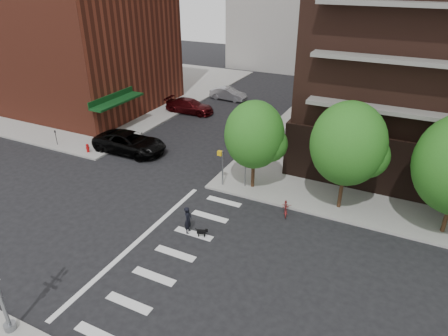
{
  "coord_description": "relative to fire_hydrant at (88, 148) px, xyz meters",
  "views": [
    {
      "loc": [
        13.0,
        -14.3,
        13.98
      ],
      "look_at": [
        3.0,
        6.0,
        2.5
      ],
      "focal_mm": 32.0,
      "sensor_mm": 36.0,
      "label": 1
    }
  ],
  "objects": [
    {
      "name": "fire_hydrant",
      "position": [
        0.0,
        0.0,
        0.0
      ],
      "size": [
        0.24,
        0.24,
        0.73
      ],
      "color": "#A50C0C",
      "rests_on": "sidewalk_nw"
    },
    {
      "name": "sidewalk_nw",
      "position": [
        -14.0,
        15.7,
        -0.48
      ],
      "size": [
        31.0,
        33.0,
        0.15
      ],
      "primitive_type": "cube",
      "color": "gray",
      "rests_on": "ground"
    },
    {
      "name": "dog",
      "position": [
        14.08,
        -5.82,
        -0.21
      ],
      "size": [
        0.65,
        0.34,
        0.54
      ],
      "rotation": [
        0.0,
        0.0,
        0.31
      ],
      "color": "black",
      "rests_on": "ground"
    },
    {
      "name": "dog_walker",
      "position": [
        13.14,
        -5.78,
        0.3
      ],
      "size": [
        0.69,
        0.52,
        1.7
      ],
      "primitive_type": "imported",
      "rotation": [
        0.0,
        0.0,
        1.77
      ],
      "color": "black",
      "rests_on": "ground"
    },
    {
      "name": "tree_a",
      "position": [
        14.5,
        0.7,
        3.49
      ],
      "size": [
        4.0,
        4.0,
        5.9
      ],
      "color": "#301E11",
      "rests_on": "sidewalk_ne"
    },
    {
      "name": "parked_car_silver",
      "position": [
        3.96,
        18.69,
        0.15
      ],
      "size": [
        1.67,
        4.35,
        1.41
      ],
      "primitive_type": "imported",
      "rotation": [
        0.0,
        0.0,
        1.53
      ],
      "color": "#999AA0",
      "rests_on": "ground"
    },
    {
      "name": "parked_car_black",
      "position": [
        2.97,
        1.82,
        0.31
      ],
      "size": [
        3.01,
        6.28,
        1.73
      ],
      "primitive_type": "imported",
      "rotation": [
        0.0,
        0.0,
        1.59
      ],
      "color": "black",
      "rests_on": "ground"
    },
    {
      "name": "pedestrian_signal",
      "position": [
        12.82,
        0.12,
        1.3
      ],
      "size": [
        2.18,
        0.67,
        2.6
      ],
      "color": "slate",
      "rests_on": "sidewalk_ne"
    },
    {
      "name": "ground",
      "position": [
        10.5,
        -7.8,
        -0.55
      ],
      "size": [
        120.0,
        120.0,
        0.0
      ],
      "primitive_type": "plane",
      "color": "black",
      "rests_on": "ground"
    },
    {
      "name": "tree_b",
      "position": [
        20.5,
        0.7,
        3.99
      ],
      "size": [
        4.5,
        4.5,
        6.65
      ],
      "color": "#301E11",
      "rests_on": "sidewalk_ne"
    },
    {
      "name": "parked_car_maroon",
      "position": [
        2.3,
        12.69,
        0.2
      ],
      "size": [
        2.45,
        5.33,
        1.51
      ],
      "primitive_type": "imported",
      "rotation": [
        0.0,
        0.0,
        1.63
      ],
      "color": "#3F090C",
      "rests_on": "ground"
    },
    {
      "name": "scooter",
      "position": [
        17.61,
        -1.3,
        -0.11
      ],
      "size": [
        1.09,
        1.79,
        0.89
      ],
      "primitive_type": "imported",
      "rotation": [
        0.0,
        0.0,
        0.32
      ],
      "color": "maroon",
      "rests_on": "ground"
    },
    {
      "name": "midrise_nw",
      "position": [
        -11.5,
        10.2,
        9.6
      ],
      "size": [
        21.4,
        15.5,
        20.0
      ],
      "color": "maroon",
      "rests_on": "sidewalk_nw"
    },
    {
      "name": "crosswalk",
      "position": [
        12.71,
        -7.8,
        -0.55
      ],
      "size": [
        3.85,
        13.0,
        0.01
      ],
      "color": "silver",
      "rests_on": "ground"
    },
    {
      "name": "parking_meter",
      "position": [
        -3.5,
        -0.0,
        0.41
      ],
      "size": [
        0.1,
        0.08,
        1.32
      ],
      "color": "black",
      "rests_on": "sidewalk_nw"
    }
  ]
}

